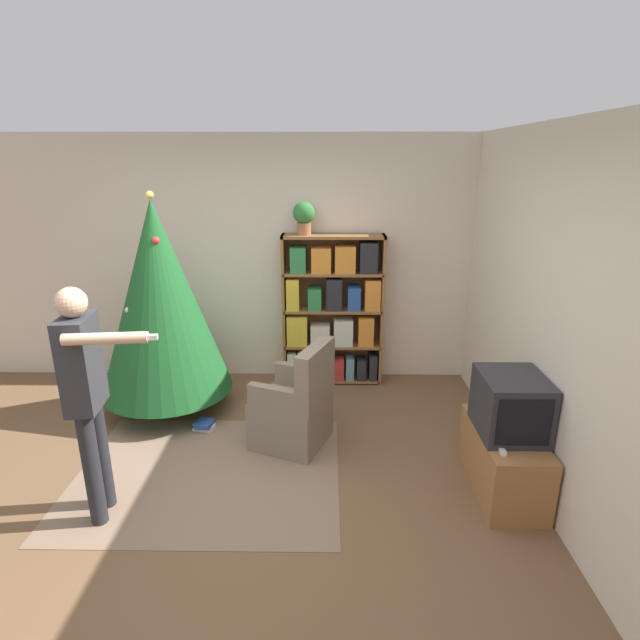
{
  "coord_description": "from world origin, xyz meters",
  "views": [
    {
      "loc": [
        0.65,
        -2.99,
        2.35
      ],
      "look_at": [
        0.6,
        1.01,
        1.05
      ],
      "focal_mm": 28.0,
      "sensor_mm": 36.0,
      "label": 1
    }
  ],
  "objects_px": {
    "armchair": "(295,409)",
    "standing_person": "(86,388)",
    "bookshelf": "(332,311)",
    "television": "(511,405)",
    "christmas_tree": "(160,300)",
    "potted_plant": "(304,216)"
  },
  "relations": [
    {
      "from": "armchair",
      "to": "standing_person",
      "type": "relative_size",
      "value": 0.57
    },
    {
      "from": "christmas_tree",
      "to": "potted_plant",
      "type": "height_order",
      "value": "christmas_tree"
    },
    {
      "from": "armchair",
      "to": "potted_plant",
      "type": "bearing_deg",
      "value": -159.73
    },
    {
      "from": "armchair",
      "to": "standing_person",
      "type": "xyz_separation_m",
      "value": [
        -1.27,
        -0.91,
        0.63
      ]
    },
    {
      "from": "christmas_tree",
      "to": "armchair",
      "type": "bearing_deg",
      "value": -25.51
    },
    {
      "from": "bookshelf",
      "to": "armchair",
      "type": "xyz_separation_m",
      "value": [
        -0.32,
        -1.29,
        -0.48
      ]
    },
    {
      "from": "television",
      "to": "standing_person",
      "type": "height_order",
      "value": "standing_person"
    },
    {
      "from": "potted_plant",
      "to": "bookshelf",
      "type": "bearing_deg",
      "value": -1.69
    },
    {
      "from": "television",
      "to": "armchair",
      "type": "bearing_deg",
      "value": 158.31
    },
    {
      "from": "christmas_tree",
      "to": "armchair",
      "type": "height_order",
      "value": "christmas_tree"
    },
    {
      "from": "bookshelf",
      "to": "potted_plant",
      "type": "relative_size",
      "value": 4.9
    },
    {
      "from": "bookshelf",
      "to": "television",
      "type": "xyz_separation_m",
      "value": [
        1.24,
        -1.91,
        -0.1
      ]
    },
    {
      "from": "christmas_tree",
      "to": "standing_person",
      "type": "distance_m",
      "value": 1.53
    },
    {
      "from": "standing_person",
      "to": "television",
      "type": "bearing_deg",
      "value": 89.95
    },
    {
      "from": "television",
      "to": "potted_plant",
      "type": "relative_size",
      "value": 1.57
    },
    {
      "from": "potted_plant",
      "to": "armchair",
      "type": "bearing_deg",
      "value": -91.34
    },
    {
      "from": "bookshelf",
      "to": "standing_person",
      "type": "bearing_deg",
      "value": -125.78
    },
    {
      "from": "bookshelf",
      "to": "television",
      "type": "height_order",
      "value": "bookshelf"
    },
    {
      "from": "bookshelf",
      "to": "armchair",
      "type": "distance_m",
      "value": 1.41
    },
    {
      "from": "bookshelf",
      "to": "armchair",
      "type": "bearing_deg",
      "value": -103.91
    },
    {
      "from": "standing_person",
      "to": "potted_plant",
      "type": "distance_m",
      "value": 2.7
    },
    {
      "from": "armchair",
      "to": "standing_person",
      "type": "height_order",
      "value": "standing_person"
    }
  ]
}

